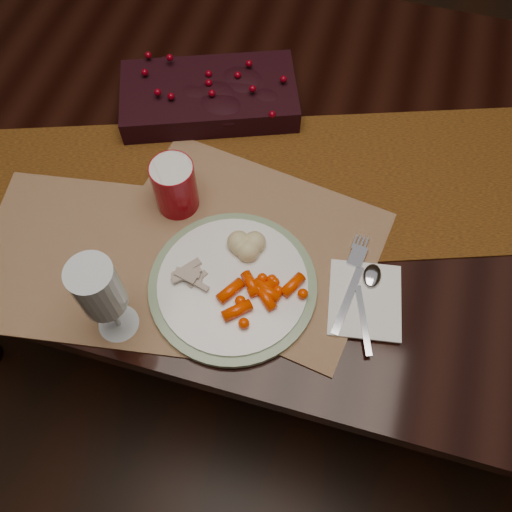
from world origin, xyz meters
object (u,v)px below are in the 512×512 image
(placemat_main, at_px, (246,242))
(dinner_plate, at_px, (233,285))
(napkin, at_px, (365,300))
(wine_glass, at_px, (105,301))
(dining_table, at_px, (290,242))
(red_cup, at_px, (175,186))
(mashed_potatoes, at_px, (246,239))
(baby_carrots, at_px, (260,295))
(centerpiece, at_px, (209,93))
(turkey_shreds, at_px, (189,273))

(placemat_main, xyz_separation_m, dinner_plate, (0.00, -0.09, 0.01))
(napkin, relative_size, wine_glass, 0.73)
(dining_table, relative_size, dinner_plate, 6.28)
(napkin, relative_size, red_cup, 1.32)
(dinner_plate, distance_m, mashed_potatoes, 0.08)
(baby_carrots, height_order, wine_glass, wine_glass)
(dining_table, distance_m, mashed_potatoes, 0.49)
(placemat_main, distance_m, napkin, 0.23)
(dining_table, relative_size, mashed_potatoes, 23.32)
(wine_glass, bearing_deg, centerpiece, 90.44)
(dinner_plate, bearing_deg, red_cup, 137.01)
(napkin, bearing_deg, dining_table, 112.86)
(wine_glass, bearing_deg, red_cup, 86.61)
(centerpiece, distance_m, placemat_main, 0.34)
(placemat_main, height_order, turkey_shreds, turkey_shreds)
(dinner_plate, height_order, red_cup, red_cup)
(baby_carrots, height_order, red_cup, red_cup)
(centerpiece, bearing_deg, mashed_potatoes, -61.43)
(centerpiece, bearing_deg, placemat_main, -61.08)
(mashed_potatoes, distance_m, red_cup, 0.16)
(mashed_potatoes, height_order, turkey_shreds, mashed_potatoes)
(centerpiece, height_order, napkin, centerpiece)
(napkin, bearing_deg, baby_carrots, -172.63)
(placemat_main, distance_m, mashed_potatoes, 0.04)
(dinner_plate, xyz_separation_m, red_cup, (-0.15, 0.14, 0.05))
(placemat_main, relative_size, red_cup, 4.30)
(centerpiece, relative_size, mashed_potatoes, 4.55)
(turkey_shreds, distance_m, wine_glass, 0.16)
(baby_carrots, xyz_separation_m, red_cup, (-0.20, 0.15, 0.03))
(centerpiece, height_order, turkey_shreds, centerpiece)
(dinner_plate, distance_m, red_cup, 0.21)
(centerpiece, relative_size, napkin, 2.51)
(placemat_main, bearing_deg, baby_carrots, -53.17)
(baby_carrots, height_order, napkin, baby_carrots)
(dinner_plate, height_order, wine_glass, wine_glass)
(baby_carrots, distance_m, mashed_potatoes, 0.10)
(centerpiece, distance_m, mashed_potatoes, 0.35)
(baby_carrots, xyz_separation_m, napkin, (0.17, 0.05, -0.02))
(turkey_shreds, bearing_deg, dinner_plate, 4.49)
(placemat_main, xyz_separation_m, napkin, (0.23, -0.06, 0.00))
(placemat_main, height_order, dinner_plate, dinner_plate)
(centerpiece, relative_size, red_cup, 3.30)
(napkin, bearing_deg, centerpiece, 129.00)
(mashed_potatoes, bearing_deg, dinner_plate, -91.17)
(napkin, distance_m, wine_glass, 0.42)
(dining_table, relative_size, napkin, 12.86)
(placemat_main, distance_m, wine_glass, 0.28)
(placemat_main, height_order, wine_glass, wine_glass)
(centerpiece, relative_size, turkey_shreds, 5.02)
(dinner_plate, relative_size, mashed_potatoes, 3.71)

